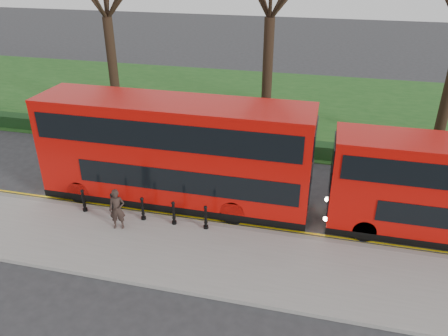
# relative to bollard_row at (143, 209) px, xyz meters

# --- Properties ---
(ground) EXTENTS (120.00, 120.00, 0.00)m
(ground) POSITION_rel_bollard_row_xyz_m (1.29, 1.35, -0.65)
(ground) COLOR #28282B
(ground) RESTS_ON ground
(pavement) EXTENTS (60.00, 4.00, 0.15)m
(pavement) POSITION_rel_bollard_row_xyz_m (1.29, -1.65, -0.57)
(pavement) COLOR gray
(pavement) RESTS_ON ground
(kerb) EXTENTS (60.00, 0.25, 0.16)m
(kerb) POSITION_rel_bollard_row_xyz_m (1.29, 0.35, -0.57)
(kerb) COLOR slate
(kerb) RESTS_ON ground
(grass_verge) EXTENTS (60.00, 18.00, 0.06)m
(grass_verge) POSITION_rel_bollard_row_xyz_m (1.29, 16.35, -0.62)
(grass_verge) COLOR #194717
(grass_verge) RESTS_ON ground
(hedge) EXTENTS (60.00, 0.90, 0.80)m
(hedge) POSITION_rel_bollard_row_xyz_m (1.29, 8.15, -0.25)
(hedge) COLOR black
(hedge) RESTS_ON ground
(yellow_line_outer) EXTENTS (60.00, 0.10, 0.01)m
(yellow_line_outer) POSITION_rel_bollard_row_xyz_m (1.29, 0.65, -0.64)
(yellow_line_outer) COLOR yellow
(yellow_line_outer) RESTS_ON ground
(yellow_line_inner) EXTENTS (60.00, 0.10, 0.01)m
(yellow_line_inner) POSITION_rel_bollard_row_xyz_m (1.29, 0.85, -0.64)
(yellow_line_inner) COLOR yellow
(yellow_line_inner) RESTS_ON ground
(bollard_row) EXTENTS (5.56, 0.15, 1.00)m
(bollard_row) POSITION_rel_bollard_row_xyz_m (0.00, 0.00, 0.00)
(bollard_row) COLOR black
(bollard_row) RESTS_ON pavement
(bus_lead) EXTENTS (11.76, 2.70, 4.68)m
(bus_lead) POSITION_rel_bollard_row_xyz_m (0.74, 2.03, 1.71)
(bus_lead) COLOR #AE0B06
(bus_lead) RESTS_ON ground
(pedestrian) EXTENTS (0.71, 0.56, 1.72)m
(pedestrian) POSITION_rel_bollard_row_xyz_m (-0.72, -0.79, 0.36)
(pedestrian) COLOR black
(pedestrian) RESTS_ON pavement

